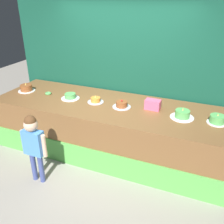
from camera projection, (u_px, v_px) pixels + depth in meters
ground_plane at (93, 170)px, 4.01m from camera, size 12.00×12.00×0.00m
stage_platform at (108, 128)px, 4.35m from camera, size 4.00×1.31×0.90m
curtain_backdrop at (124, 66)px, 4.57m from camera, size 4.48×0.08×2.76m
child_figure at (33, 140)px, 3.49m from camera, size 0.42×0.19×1.10m
pink_box at (153, 105)px, 3.96m from camera, size 0.25×0.16×0.16m
donut at (48, 93)px, 4.57m from camera, size 0.11×0.11×0.04m
cake_far_left at (26, 88)px, 4.71m from camera, size 0.32×0.32×0.17m
cake_left at (70, 96)px, 4.38m from camera, size 0.32×0.32×0.09m
cake_center_left at (96, 100)px, 4.23m from camera, size 0.28×0.28×0.13m
cake_center_right at (122, 105)px, 4.04m from camera, size 0.30×0.30×0.13m
cake_right at (182, 114)px, 3.69m from camera, size 0.35×0.35×0.17m
cake_far_right at (217, 120)px, 3.54m from camera, size 0.28×0.28×0.16m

